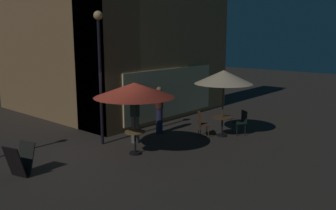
{
  "coord_description": "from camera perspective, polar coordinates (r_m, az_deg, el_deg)",
  "views": [
    {
      "loc": [
        -6.69,
        -8.46,
        3.72
      ],
      "look_at": [
        2.1,
        -0.84,
        1.43
      ],
      "focal_mm": 38.08,
      "sensor_mm": 36.0,
      "label": 1
    }
  ],
  "objects": [
    {
      "name": "cafe_table_1",
      "position": [
        13.41,
        8.68,
        -2.66
      ],
      "size": [
        0.79,
        0.79,
        0.74
      ],
      "color": "black",
      "rests_on": "ground"
    },
    {
      "name": "cafe_chair_0",
      "position": [
        13.72,
        11.71,
        -2.42
      ],
      "size": [
        0.59,
        0.59,
        0.93
      ],
      "rotation": [
        0.0,
        0.0,
        2.53
      ],
      "color": "black",
      "rests_on": "ground"
    },
    {
      "name": "menu_sandwich_board",
      "position": [
        10.37,
        -22.61,
        -8.13
      ],
      "size": [
        0.76,
        0.7,
        0.87
      ],
      "rotation": [
        0.0,
        0.0,
        0.26
      ],
      "color": "black",
      "rests_on": "ground"
    },
    {
      "name": "cafe_table_0",
      "position": [
        11.35,
        -5.28,
        -5.35
      ],
      "size": [
        0.66,
        0.66,
        0.74
      ],
      "color": "black",
      "rests_on": "ground"
    },
    {
      "name": "cafe_chair_1",
      "position": [
        13.22,
        5.38,
        -2.7
      ],
      "size": [
        0.54,
        0.54,
        0.96
      ],
      "rotation": [
        0.0,
        0.0,
        -0.74
      ],
      "color": "brown",
      "rests_on": "ground"
    },
    {
      "name": "patron_standing_0",
      "position": [
        12.45,
        -5.31,
        -2.16
      ],
      "size": [
        0.34,
        0.34,
        1.72
      ],
      "rotation": [
        0.0,
        0.0,
        2.61
      ],
      "color": "slate",
      "rests_on": "ground"
    },
    {
      "name": "street_lamp_near_corner",
      "position": [
        12.13,
        -10.9,
        7.46
      ],
      "size": [
        0.3,
        0.3,
        4.5
      ],
      "color": "black",
      "rests_on": "ground"
    },
    {
      "name": "patio_umbrella_1",
      "position": [
        13.11,
        8.89,
        4.42
      ],
      "size": [
        2.13,
        2.13,
        2.48
      ],
      "color": "black",
      "rests_on": "ground"
    },
    {
      "name": "ground_plane",
      "position": [
        11.41,
        -10.25,
        -8.08
      ],
      "size": [
        60.0,
        60.0,
        0.0
      ],
      "primitive_type": "plane",
      "color": "#39302A"
    },
    {
      "name": "patio_umbrella_0",
      "position": [
        11.01,
        -5.43,
        2.4
      ],
      "size": [
        2.51,
        2.51,
        2.29
      ],
      "color": "black",
      "rests_on": "ground"
    },
    {
      "name": "cafe_building",
      "position": [
        16.47,
        -9.53,
        11.45
      ],
      "size": [
        8.09,
        8.74,
        7.73
      ],
      "color": "#A6784C",
      "rests_on": "ground"
    },
    {
      "name": "patron_standing_1",
      "position": [
        13.57,
        -1.41,
        -0.74
      ],
      "size": [
        0.3,
        0.3,
        1.81
      ],
      "rotation": [
        0.0,
        0.0,
        4.01
      ],
      "color": "#292946",
      "rests_on": "ground"
    }
  ]
}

